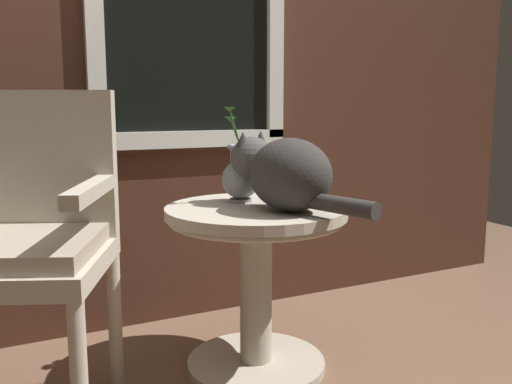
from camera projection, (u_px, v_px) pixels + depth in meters
back_wall at (148, 10)px, 2.21m from camera, size 4.00×0.07×2.60m
wicker_side_table at (256, 259)px, 1.90m from camera, size 0.62×0.62×0.58m
wicker_chair at (23, 231)px, 1.59m from camera, size 0.64×0.64×0.97m
cat at (285, 173)px, 1.79m from camera, size 0.31×0.59×0.25m
pewter_vase_with_ivy at (241, 174)px, 1.95m from camera, size 0.14×0.14×0.34m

